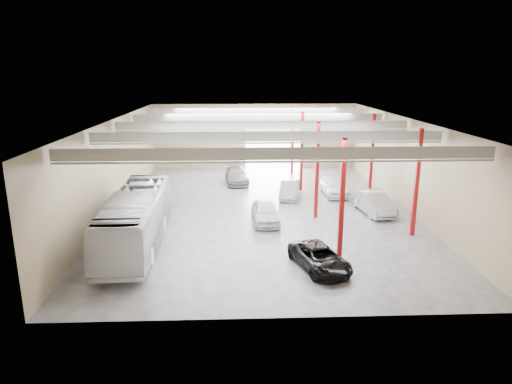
{
  "coord_description": "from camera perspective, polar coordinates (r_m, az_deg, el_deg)",
  "views": [
    {
      "loc": [
        -1.87,
        -33.74,
        10.42
      ],
      "look_at": [
        -0.61,
        -2.83,
        2.2
      ],
      "focal_mm": 32.0,
      "sensor_mm": 36.0,
      "label": 1
    }
  ],
  "objects": [
    {
      "name": "depot_shell",
      "position": [
        34.71,
        1.02,
        5.86
      ],
      "size": [
        22.12,
        32.12,
        7.06
      ],
      "color": "#444449",
      "rests_on": "ground"
    },
    {
      "name": "coach_bus",
      "position": [
        28.82,
        -14.76,
        -3.25
      ],
      "size": [
        3.22,
        12.25,
        3.39
      ],
      "primitive_type": "imported",
      "rotation": [
        0.0,
        0.0,
        0.03
      ],
      "color": "silver",
      "rests_on": "ground"
    },
    {
      "name": "car_row_a",
      "position": [
        32.27,
        1.17,
        -2.53
      ],
      "size": [
        2.02,
        4.57,
        1.53
      ],
      "primitive_type": "imported",
      "rotation": [
        0.0,
        0.0,
        0.05
      ],
      "color": "silver",
      "rests_on": "ground"
    },
    {
      "name": "black_sedan",
      "position": [
        25.15,
        7.95,
        -8.16
      ],
      "size": [
        3.34,
        5.0,
        1.27
      ],
      "primitive_type": "imported",
      "rotation": [
        0.0,
        0.0,
        0.29
      ],
      "color": "black",
      "rests_on": "ground"
    },
    {
      "name": "car_row_b",
      "position": [
        38.78,
        4.22,
        0.34
      ],
      "size": [
        2.24,
        4.51,
        1.42
      ],
      "primitive_type": "imported",
      "rotation": [
        0.0,
        0.0,
        -0.18
      ],
      "color": "#A7A8AC",
      "rests_on": "ground"
    },
    {
      "name": "car_right_far",
      "position": [
        39.97,
        9.75,
        0.71
      ],
      "size": [
        1.97,
        4.64,
        1.56
      ],
      "primitive_type": "imported",
      "rotation": [
        0.0,
        0.0,
        0.03
      ],
      "color": "white",
      "rests_on": "ground"
    },
    {
      "name": "car_right_near",
      "position": [
        35.55,
        14.39,
        -1.24
      ],
      "size": [
        2.48,
        5.27,
        1.67
      ],
      "primitive_type": "imported",
      "rotation": [
        0.0,
        0.0,
        0.15
      ],
      "color": "#A7A6AB",
      "rests_on": "ground"
    },
    {
      "name": "car_row_c",
      "position": [
        43.82,
        -2.44,
        2.09
      ],
      "size": [
        2.5,
        5.18,
        1.45
      ],
      "primitive_type": "imported",
      "rotation": [
        0.0,
        0.0,
        0.09
      ],
      "color": "slate",
      "rests_on": "ground"
    }
  ]
}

